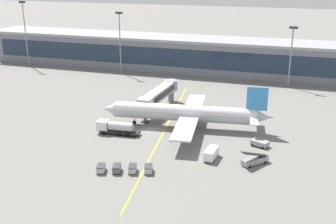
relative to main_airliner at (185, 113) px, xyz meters
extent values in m
plane|color=slate|center=(-7.80, -4.79, -3.99)|extent=(700.00, 700.00, 0.00)
cube|color=yellow|center=(-4.64, -2.79, -3.99)|extent=(10.33, 79.41, 0.01)
cube|color=slate|center=(5.63, 60.25, 2.12)|extent=(208.79, 17.33, 12.23)
cube|color=#1E2D42|center=(5.63, 51.53, 2.73)|extent=(202.53, 0.16, 6.85)
cube|color=#99999E|center=(5.63, 60.25, 8.74)|extent=(212.97, 17.68, 1.00)
cylinder|color=#B2B7BC|center=(-0.28, -0.04, -0.15)|extent=(37.02, 8.62, 3.93)
cylinder|color=silver|center=(-0.28, -0.04, 0.21)|extent=(36.27, 8.37, 3.77)
cone|color=#B2B7BC|center=(-19.90, -2.57, -0.15)|extent=(4.38, 4.21, 3.73)
cone|color=#B2B7BC|center=(19.54, 2.52, 0.25)|extent=(5.10, 3.92, 3.34)
cube|color=#388CD1|center=(17.48, 2.26, 4.77)|extent=(5.11, 1.01, 5.89)
cube|color=#B2B7BC|center=(17.49, -1.70, 0.44)|extent=(2.79, 6.49, 0.24)
cube|color=#B2B7BC|center=(16.48, 6.09, 0.44)|extent=(2.79, 6.49, 0.24)
cube|color=#B2B7BC|center=(2.45, -9.46, -0.44)|extent=(6.74, 15.95, 0.40)
cube|color=#B2B7BC|center=(-0.04, 9.77, -0.44)|extent=(6.74, 15.95, 0.40)
cylinder|color=#939399|center=(1.10, -6.83, -1.82)|extent=(3.28, 2.53, 2.16)
cylinder|color=#939399|center=(-0.67, 6.88, -1.82)|extent=(3.28, 2.53, 2.16)
cylinder|color=black|center=(-13.43, -1.74, -3.49)|extent=(1.04, 0.52, 1.00)
cylinder|color=slate|center=(-13.43, -1.74, -2.55)|extent=(0.20, 0.20, 1.88)
cylinder|color=black|center=(2.14, -1.51, -3.49)|extent=(1.04, 0.52, 1.00)
cylinder|color=slate|center=(2.14, -1.51, -2.55)|extent=(0.20, 0.20, 1.88)
cylinder|color=black|center=(1.68, 2.00, -3.49)|extent=(1.04, 0.52, 1.00)
cylinder|color=slate|center=(1.68, 2.00, -2.55)|extent=(0.20, 0.20, 1.88)
cube|color=#B2B7BC|center=(-10.69, 10.43, 1.15)|extent=(4.09, 19.81, 2.80)
cube|color=#232328|center=(-10.64, 10.43, 1.15)|extent=(4.03, 16.67, 1.54)
cube|color=#9EA3A8|center=(-11.23, 0.61, 1.15)|extent=(3.77, 3.40, 2.94)
cylinder|color=#4C4C51|center=(-11.23, 0.61, -2.12)|extent=(0.70, 0.70, 3.74)
cube|color=#262628|center=(-11.23, 0.61, -3.84)|extent=(1.90, 1.90, 0.30)
cylinder|color=gray|center=(-10.14, 20.25, 1.15)|extent=(3.90, 3.90, 3.08)
cylinder|color=gray|center=(-10.14, 20.25, -2.12)|extent=(1.80, 1.80, 3.74)
cube|color=#232326|center=(-14.17, -9.36, -3.24)|extent=(10.16, 3.27, 0.50)
cube|color=silver|center=(-18.56, -9.70, -1.99)|extent=(2.99, 2.71, 2.50)
cube|color=black|center=(-19.82, -9.80, -1.49)|extent=(0.34, 2.31, 1.12)
cylinder|color=#B7BABF|center=(-13.89, -9.34, -1.89)|extent=(6.15, 2.66, 2.20)
cylinder|color=black|center=(-17.91, -10.84, -3.49)|extent=(1.02, 0.43, 1.00)
cylinder|color=black|center=(-18.09, -8.48, -3.49)|extent=(1.02, 0.43, 1.00)
cylinder|color=black|center=(-13.78, -10.52, -3.49)|extent=(1.02, 0.43, 1.00)
cylinder|color=black|center=(-13.97, -8.15, -3.49)|extent=(1.02, 0.43, 1.00)
cylinder|color=black|center=(-11.69, -10.36, -3.49)|extent=(1.02, 0.43, 1.00)
cylinder|color=black|center=(-11.87, -7.99, -3.49)|extent=(1.02, 0.43, 1.00)
cube|color=gray|center=(19.56, -6.21, -3.14)|extent=(4.37, 3.49, 1.10)
cube|color=black|center=(18.67, -5.87, -2.95)|extent=(1.97, 2.41, 0.33)
cylinder|color=black|center=(17.95, -6.70, -3.69)|extent=(0.65, 0.45, 0.60)
cylinder|color=black|center=(18.68, -4.77, -3.69)|extent=(0.65, 0.45, 0.60)
cylinder|color=black|center=(20.44, -7.64, -3.69)|extent=(0.65, 0.45, 0.60)
cylinder|color=black|center=(21.17, -5.71, -3.69)|extent=(0.65, 0.45, 0.60)
cube|color=white|center=(10.23, -16.18, -2.69)|extent=(2.51, 5.16, 2.00)
cube|color=black|center=(10.13, -17.42, -2.34)|extent=(2.03, 1.90, 0.60)
cylinder|color=black|center=(11.03, -18.00, -3.69)|extent=(0.30, 0.62, 0.60)
cylinder|color=black|center=(9.14, -17.84, -3.69)|extent=(0.30, 0.62, 0.60)
cylinder|color=black|center=(11.32, -14.51, -3.69)|extent=(0.30, 0.62, 0.60)
cylinder|color=black|center=(9.43, -14.35, -3.69)|extent=(0.30, 0.62, 0.60)
cube|color=gray|center=(19.52, -16.02, -3.14)|extent=(5.47, 5.70, 1.10)
cube|color=black|center=(19.52, -16.02, -1.69)|extent=(5.66, 5.97, 2.38)
cylinder|color=black|center=(20.31, -13.90, -3.69)|extent=(0.59, 0.61, 0.60)
cylinder|color=black|center=(21.57, -15.06, -3.69)|extent=(0.59, 0.61, 0.60)
cylinder|color=black|center=(17.46, -16.99, -3.69)|extent=(0.59, 0.61, 0.60)
cylinder|color=black|center=(18.72, -18.15, -3.69)|extent=(0.59, 0.61, 0.60)
cube|color=#B2B7BC|center=(-9.71, -28.91, -3.26)|extent=(2.17, 2.92, 1.10)
cube|color=#333338|center=(-9.71, -28.91, -2.56)|extent=(2.21, 2.97, 0.10)
cylinder|color=black|center=(-10.73, -28.12, -3.81)|extent=(0.22, 0.38, 0.36)
cylinder|color=black|center=(-9.29, -27.70, -3.81)|extent=(0.22, 0.38, 0.36)
cylinder|color=black|center=(-10.14, -30.12, -3.81)|extent=(0.22, 0.38, 0.36)
cylinder|color=black|center=(-8.70, -29.70, -3.81)|extent=(0.22, 0.38, 0.36)
cube|color=#595B60|center=(-6.64, -28.01, -3.26)|extent=(2.17, 2.92, 1.10)
cube|color=#333338|center=(-6.64, -28.01, -2.56)|extent=(2.21, 2.97, 0.10)
cylinder|color=black|center=(-7.65, -27.23, -3.81)|extent=(0.22, 0.38, 0.36)
cylinder|color=black|center=(-6.21, -26.81, -3.81)|extent=(0.22, 0.38, 0.36)
cylinder|color=black|center=(-7.07, -29.22, -3.81)|extent=(0.22, 0.38, 0.36)
cylinder|color=black|center=(-5.63, -28.80, -3.81)|extent=(0.22, 0.38, 0.36)
cube|color=#B2B7BC|center=(-3.57, -27.12, -3.26)|extent=(2.17, 2.92, 1.10)
cube|color=#333338|center=(-3.57, -27.12, -2.56)|extent=(2.21, 2.97, 0.10)
cylinder|color=black|center=(-4.58, -26.33, -3.81)|extent=(0.22, 0.38, 0.36)
cylinder|color=black|center=(-3.14, -25.91, -3.81)|extent=(0.22, 0.38, 0.36)
cylinder|color=black|center=(-4.00, -28.33, -3.81)|extent=(0.22, 0.38, 0.36)
cylinder|color=black|center=(-2.56, -27.91, -3.81)|extent=(0.22, 0.38, 0.36)
cube|color=#B2B7BC|center=(-0.50, -26.22, -3.26)|extent=(2.17, 2.92, 1.10)
cube|color=#333338|center=(-0.50, -26.22, -2.56)|extent=(2.21, 2.97, 0.10)
cylinder|color=black|center=(-1.51, -25.44, -3.81)|extent=(0.22, 0.38, 0.36)
cylinder|color=black|center=(-0.07, -25.02, -3.81)|extent=(0.22, 0.38, 0.36)
cylinder|color=black|center=(-0.93, -27.43, -3.81)|extent=(0.22, 0.38, 0.36)
cylinder|color=black|center=(0.51, -27.01, -3.81)|extent=(0.22, 0.38, 0.36)
cylinder|color=gray|center=(-80.87, 48.25, 8.79)|extent=(0.44, 0.44, 25.57)
cube|color=#333338|center=(-80.87, 48.25, 21.98)|extent=(2.80, 0.50, 0.80)
cylinder|color=gray|center=(23.52, 48.25, 5.93)|extent=(0.44, 0.44, 19.83)
cube|color=#333338|center=(23.52, 48.25, 16.24)|extent=(2.80, 0.50, 0.80)
cylinder|color=gray|center=(-39.12, 48.25, 7.34)|extent=(0.44, 0.44, 22.66)
cube|color=#333338|center=(-39.12, 48.25, 19.07)|extent=(2.80, 0.50, 0.80)
camera|label=1|loc=(26.18, -97.19, 35.37)|focal=44.73mm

